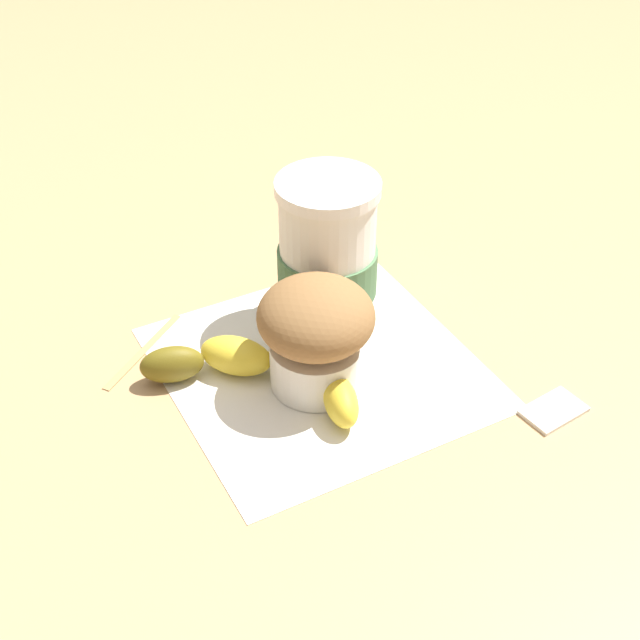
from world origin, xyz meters
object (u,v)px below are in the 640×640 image
at_px(coffee_cup, 327,256).
at_px(muffin, 316,332).
at_px(sugar_packet, 554,409).
at_px(banana, 261,370).

xyz_separation_m(coffee_cup, muffin, (0.08, -0.04, -0.01)).
bearing_deg(sugar_packet, coffee_cup, -148.03).
height_order(coffee_cup, muffin, coffee_cup).
distance_m(coffee_cup, sugar_packet, 0.23).
relative_size(banana, sugar_packet, 3.10).
bearing_deg(coffee_cup, banana, -53.03).
relative_size(coffee_cup, banana, 0.88).
height_order(coffee_cup, banana, coffee_cup).
bearing_deg(muffin, sugar_packet, 56.35).
bearing_deg(banana, coffee_cup, 126.97).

